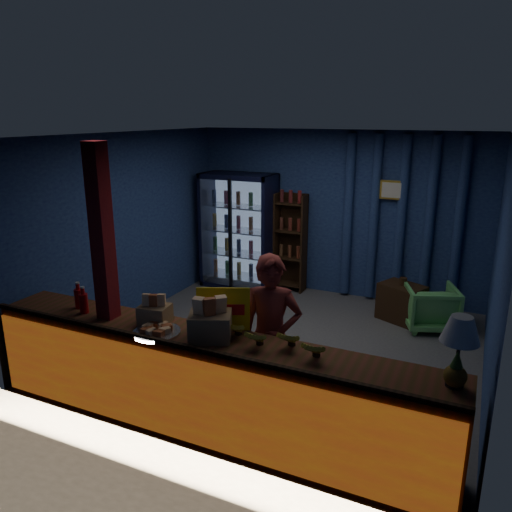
{
  "coord_description": "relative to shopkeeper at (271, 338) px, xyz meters",
  "views": [
    {
      "loc": [
        2.1,
        -5.33,
        2.83
      ],
      "look_at": [
        -0.28,
        -0.2,
        1.21
      ],
      "focal_mm": 35.0,
      "sensor_mm": 36.0,
      "label": 1
    }
  ],
  "objects": [
    {
      "name": "ground",
      "position": [
        -0.42,
        1.39,
        -0.8
      ],
      "size": [
        4.6,
        4.6,
        0.0
      ],
      "primitive_type": "plane",
      "color": "#515154",
      "rests_on": "ground"
    },
    {
      "name": "room_walls",
      "position": [
        -0.42,
        1.39,
        0.77
      ],
      "size": [
        4.6,
        4.6,
        4.6
      ],
      "color": "navy",
      "rests_on": "ground"
    },
    {
      "name": "counter",
      "position": [
        -0.42,
        -0.52,
        -0.33
      ],
      "size": [
        4.4,
        0.57,
        0.99
      ],
      "color": "brown",
      "rests_on": "ground"
    },
    {
      "name": "support_post",
      "position": [
        -1.47,
        -0.51,
        0.5
      ],
      "size": [
        0.16,
        0.16,
        2.6
      ],
      "primitive_type": "cube",
      "color": "maroon",
      "rests_on": "ground"
    },
    {
      "name": "beverage_cooler",
      "position": [
        -1.97,
        3.31,
        0.13
      ],
      "size": [
        1.2,
        0.62,
        1.9
      ],
      "color": "black",
      "rests_on": "ground"
    },
    {
      "name": "bottle_shelf",
      "position": [
        -1.12,
        3.45,
        -0.01
      ],
      "size": [
        0.5,
        0.28,
        1.6
      ],
      "color": "#331E10",
      "rests_on": "ground"
    },
    {
      "name": "curtain_folds",
      "position": [
        0.58,
        3.53,
        0.5
      ],
      "size": [
        1.74,
        0.14,
        2.5
      ],
      "color": "navy",
      "rests_on": "room_walls"
    },
    {
      "name": "framed_picture",
      "position": [
        0.43,
        3.49,
        0.95
      ],
      "size": [
        0.36,
        0.04,
        0.28
      ],
      "color": "gold",
      "rests_on": "room_walls"
    },
    {
      "name": "shopkeeper",
      "position": [
        0.0,
        0.0,
        0.0
      ],
      "size": [
        0.67,
        0.54,
        1.6
      ],
      "primitive_type": "imported",
      "rotation": [
        0.0,
        0.0,
        0.29
      ],
      "color": "maroon",
      "rests_on": "ground"
    },
    {
      "name": "green_chair",
      "position": [
        1.17,
        2.76,
        -0.5
      ],
      "size": [
        0.85,
        0.86,
        0.61
      ],
      "primitive_type": "imported",
      "rotation": [
        0.0,
        0.0,
        3.51
      ],
      "color": "#63C763",
      "rests_on": "ground"
    },
    {
      "name": "side_table",
      "position": [
        0.77,
        2.88,
        -0.54
      ],
      "size": [
        0.7,
        0.62,
        0.63
      ],
      "color": "#331E10",
      "rests_on": "ground"
    },
    {
      "name": "yellow_sign",
      "position": [
        -0.34,
        -0.29,
        0.34
      ],
      "size": [
        0.48,
        0.28,
        0.38
      ],
      "color": "#E2B90B",
      "rests_on": "counter"
    },
    {
      "name": "soda_bottles",
      "position": [
        -1.82,
        -0.49,
        0.26
      ],
      "size": [
        0.22,
        0.16,
        0.27
      ],
      "color": "red",
      "rests_on": "counter"
    },
    {
      "name": "snack_box_left",
      "position": [
        -0.35,
        -0.51,
        0.28
      ],
      "size": [
        0.45,
        0.41,
        0.38
      ],
      "color": "olive",
      "rests_on": "counter"
    },
    {
      "name": "snack_box_centre",
      "position": [
        -0.98,
        -0.45,
        0.25
      ],
      "size": [
        0.3,
        0.26,
        0.29
      ],
      "color": "olive",
      "rests_on": "counter"
    },
    {
      "name": "pastry_tray",
      "position": [
        -0.83,
        -0.63,
        0.17
      ],
      "size": [
        0.43,
        0.43,
        0.07
      ],
      "color": "silver",
      "rests_on": "counter"
    },
    {
      "name": "banana_bunches",
      "position": [
        0.21,
        -0.43,
        0.23
      ],
      "size": [
        0.97,
        0.29,
        0.16
      ],
      "color": "gold",
      "rests_on": "counter"
    },
    {
      "name": "table_lamp",
      "position": [
        1.63,
        -0.47,
        0.57
      ],
      "size": [
        0.27,
        0.27,
        0.54
      ],
      "color": "black",
      "rests_on": "counter"
    },
    {
      "name": "pineapple",
      "position": [
        1.63,
        -0.49,
        0.26
      ],
      "size": [
        0.16,
        0.16,
        0.28
      ],
      "color": "#90641A",
      "rests_on": "counter"
    }
  ]
}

